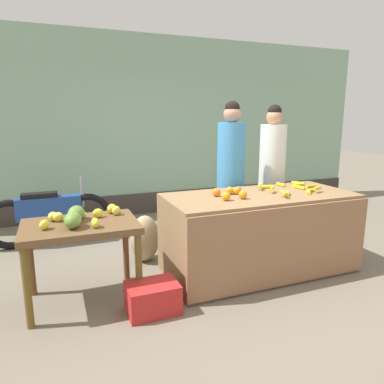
% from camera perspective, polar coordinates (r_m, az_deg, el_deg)
% --- Properties ---
extents(ground_plane, '(24.00, 24.00, 0.00)m').
position_cam_1_polar(ground_plane, '(3.90, 4.93, -13.23)').
color(ground_plane, '#756B5B').
extents(market_wall_back, '(8.32, 0.23, 2.98)m').
position_cam_1_polar(market_wall_back, '(6.21, -6.78, 10.07)').
color(market_wall_back, '#8CB299').
rests_on(market_wall_back, ground).
extents(fruit_stall_counter, '(2.02, 0.92, 0.85)m').
position_cam_1_polar(fruit_stall_counter, '(3.93, 10.79, -6.49)').
color(fruit_stall_counter, olive).
rests_on(fruit_stall_counter, ground).
extents(side_table_wooden, '(0.99, 0.68, 0.74)m').
position_cam_1_polar(side_table_wooden, '(3.31, -17.45, -6.49)').
color(side_table_wooden, brown).
rests_on(side_table_wooden, ground).
extents(banana_bunch_pile, '(0.73, 0.67, 0.07)m').
position_cam_1_polar(banana_bunch_pile, '(4.12, 15.85, 0.67)').
color(banana_bunch_pile, gold).
rests_on(banana_bunch_pile, fruit_stall_counter).
extents(orange_pile, '(0.37, 0.35, 0.09)m').
position_cam_1_polar(orange_pile, '(3.66, 6.25, -0.11)').
color(orange_pile, orange).
rests_on(orange_pile, fruit_stall_counter).
extents(mango_papaya_pile, '(0.74, 0.55, 0.14)m').
position_cam_1_polar(mango_papaya_pile, '(3.29, -17.81, -3.72)').
color(mango_papaya_pile, yellow).
rests_on(mango_papaya_pile, side_table_wooden).
extents(vendor_woman_blue_shirt, '(0.34, 0.34, 1.85)m').
position_cam_1_polar(vendor_woman_blue_shirt, '(4.41, 6.25, 2.45)').
color(vendor_woman_blue_shirt, '#33333D').
rests_on(vendor_woman_blue_shirt, ground).
extents(vendor_woman_white_shirt, '(0.34, 0.34, 1.81)m').
position_cam_1_polar(vendor_woman_white_shirt, '(4.83, 12.70, 2.85)').
color(vendor_woman_white_shirt, '#33333D').
rests_on(vendor_woman_white_shirt, ground).
extents(parked_motorcycle, '(1.60, 0.18, 0.88)m').
position_cam_1_polar(parked_motorcycle, '(5.00, -21.95, -3.45)').
color(parked_motorcycle, black).
rests_on(parked_motorcycle, ground).
extents(produce_crate, '(0.44, 0.32, 0.26)m').
position_cam_1_polar(produce_crate, '(3.21, -6.36, -16.57)').
color(produce_crate, red).
rests_on(produce_crate, ground).
extents(produce_sack, '(0.45, 0.41, 0.55)m').
position_cam_1_polar(produce_sack, '(4.19, -7.59, -7.41)').
color(produce_sack, tan).
rests_on(produce_sack, ground).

